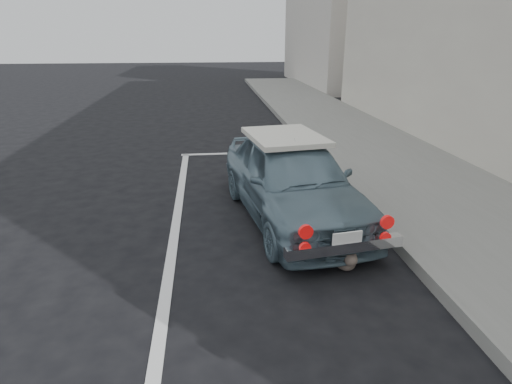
# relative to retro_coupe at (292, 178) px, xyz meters

# --- Properties ---
(ground) EXTENTS (80.00, 80.00, 0.00)m
(ground) POSITION_rel_retro_coupe_xyz_m (-0.73, -2.87, -0.60)
(ground) COLOR black
(ground) RESTS_ON ground
(sidewalk) EXTENTS (2.80, 40.00, 0.15)m
(sidewalk) POSITION_rel_retro_coupe_xyz_m (2.47, -0.87, -0.52)
(sidewalk) COLOR slate
(sidewalk) RESTS_ON ground
(building_far) EXTENTS (3.50, 10.00, 8.00)m
(building_far) POSITION_rel_retro_coupe_xyz_m (5.62, 17.13, 3.40)
(building_far) COLOR beige
(building_far) RESTS_ON ground
(pline_front) EXTENTS (3.00, 0.12, 0.01)m
(pline_front) POSITION_rel_retro_coupe_xyz_m (-0.23, 3.63, -0.59)
(pline_front) COLOR silver
(pline_front) RESTS_ON ground
(pline_side) EXTENTS (0.12, 7.00, 0.01)m
(pline_side) POSITION_rel_retro_coupe_xyz_m (-1.63, 0.13, -0.59)
(pline_side) COLOR silver
(pline_side) RESTS_ON ground
(retro_coupe) EXTENTS (1.88, 3.62, 1.18)m
(retro_coupe) POSITION_rel_retro_coupe_xyz_m (0.00, 0.00, 0.00)
(retro_coupe) COLOR slate
(retro_coupe) RESTS_ON ground
(cat) EXTENTS (0.28, 0.54, 0.29)m
(cat) POSITION_rel_retro_coupe_xyz_m (0.32, -1.47, -0.46)
(cat) COLOR #645A4C
(cat) RESTS_ON ground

